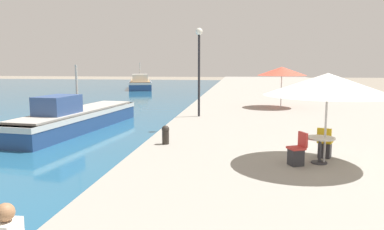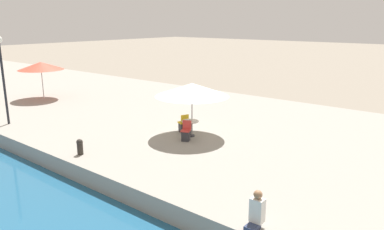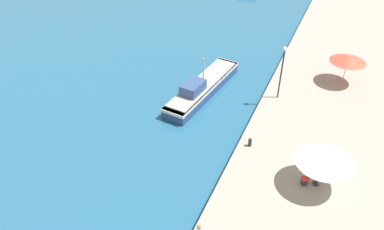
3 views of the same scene
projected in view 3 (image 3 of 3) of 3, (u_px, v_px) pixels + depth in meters
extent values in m
cube|color=#235B7F|center=(85.00, 7.00, 50.60)|extent=(56.00, 90.00, 0.04)
cube|color=gray|center=(371.00, 51.00, 38.77)|extent=(16.00, 90.00, 0.76)
cube|color=navy|center=(203.00, 88.00, 32.57)|extent=(3.18, 10.17, 0.97)
cube|color=silver|center=(203.00, 85.00, 32.36)|extent=(3.23, 10.28, 0.25)
cube|color=#ADA89E|center=(203.00, 83.00, 32.26)|extent=(2.93, 9.36, 0.10)
cube|color=#334C7F|center=(193.00, 87.00, 30.75)|extent=(1.66, 2.35, 0.88)
cylinder|color=#B7B2A8|center=(203.00, 71.00, 31.55)|extent=(0.12, 0.12, 2.33)
cylinder|color=#B7B7B7|center=(321.00, 173.00, 22.40)|extent=(0.06, 0.06, 2.06)
cone|color=white|center=(325.00, 158.00, 21.71)|extent=(3.46, 3.46, 0.61)
cylinder|color=#B7B7B7|center=(345.00, 71.00, 32.36)|extent=(0.06, 0.06, 2.16)
cone|color=#E04C38|center=(348.00, 59.00, 31.66)|extent=(3.04, 3.04, 0.53)
cylinder|color=#333338|center=(316.00, 184.00, 23.04)|extent=(0.44, 0.44, 0.04)
cylinder|color=#333338|center=(317.00, 180.00, 22.85)|extent=(0.08, 0.08, 0.70)
cylinder|color=beige|center=(318.00, 176.00, 22.63)|extent=(0.80, 0.80, 0.04)
cube|color=#2D2D33|center=(323.00, 175.00, 23.34)|extent=(0.44, 0.44, 0.45)
cube|color=gold|center=(323.00, 172.00, 23.19)|extent=(0.52, 0.52, 0.06)
cube|color=gold|center=(323.00, 171.00, 22.94)|extent=(0.39, 0.21, 0.40)
cube|color=#2D2D33|center=(304.00, 181.00, 22.91)|extent=(0.45, 0.45, 0.45)
cube|color=red|center=(305.00, 179.00, 22.76)|extent=(0.53, 0.53, 0.06)
cube|color=red|center=(309.00, 176.00, 22.63)|extent=(0.22, 0.39, 0.40)
sphere|color=#9E704C|center=(199.00, 227.00, 19.34)|extent=(0.24, 0.24, 0.24)
cylinder|color=#2D2823|center=(250.00, 143.00, 25.86)|extent=(0.24, 0.24, 0.45)
sphere|color=#2D2823|center=(250.00, 140.00, 25.69)|extent=(0.26, 0.26, 0.26)
cylinder|color=#232328|center=(281.00, 75.00, 29.80)|extent=(0.12, 0.12, 4.20)
sphere|color=white|center=(285.00, 49.00, 28.46)|extent=(0.36, 0.36, 0.36)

